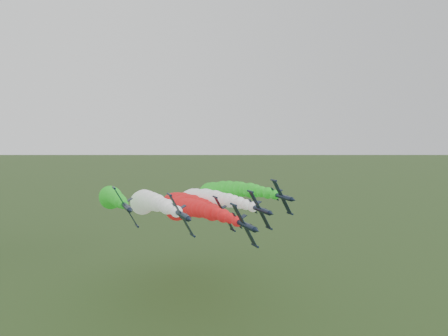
{
  "coord_description": "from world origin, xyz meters",
  "views": [
    {
      "loc": [
        -38.47,
        -85.99,
        59.34
      ],
      "look_at": [
        -0.05,
        6.84,
        50.32
      ],
      "focal_mm": 35.0,
      "sensor_mm": 36.0,
      "label": 1
    }
  ],
  "objects_px": {
    "jet_inner_left": "(145,202)",
    "jet_outer_right": "(219,191)",
    "jet_inner_right": "(198,199)",
    "jet_trail": "(179,203)",
    "jet_lead": "(183,208)",
    "jet_outer_left": "(111,197)"
  },
  "relations": [
    {
      "from": "jet_inner_left",
      "to": "jet_outer_right",
      "type": "height_order",
      "value": "jet_outer_right"
    },
    {
      "from": "jet_inner_right",
      "to": "jet_trail",
      "type": "height_order",
      "value": "jet_inner_right"
    },
    {
      "from": "jet_inner_right",
      "to": "jet_trail",
      "type": "distance_m",
      "value": 12.65
    },
    {
      "from": "jet_trail",
      "to": "jet_lead",
      "type": "bearing_deg",
      "value": -102.31
    },
    {
      "from": "jet_outer_left",
      "to": "jet_outer_right",
      "type": "xyz_separation_m",
      "value": [
        40.55,
        -1.19,
        0.0
      ]
    },
    {
      "from": "jet_outer_left",
      "to": "jet_outer_right",
      "type": "relative_size",
      "value": 1.0
    },
    {
      "from": "jet_trail",
      "to": "jet_outer_right",
      "type": "bearing_deg",
      "value": -20.98
    },
    {
      "from": "jet_lead",
      "to": "jet_outer_left",
      "type": "distance_m",
      "value": 26.99
    },
    {
      "from": "jet_outer_right",
      "to": "jet_trail",
      "type": "relative_size",
      "value": 1.0
    },
    {
      "from": "jet_inner_right",
      "to": "jet_lead",
      "type": "bearing_deg",
      "value": -134.59
    },
    {
      "from": "jet_inner_left",
      "to": "jet_outer_right",
      "type": "bearing_deg",
      "value": 19.09
    },
    {
      "from": "jet_outer_left",
      "to": "jet_trail",
      "type": "relative_size",
      "value": 0.99
    },
    {
      "from": "jet_outer_right",
      "to": "jet_trail",
      "type": "bearing_deg",
      "value": 159.02
    },
    {
      "from": "jet_outer_left",
      "to": "jet_outer_right",
      "type": "bearing_deg",
      "value": -1.68
    },
    {
      "from": "jet_inner_right",
      "to": "jet_trail",
      "type": "relative_size",
      "value": 1.0
    },
    {
      "from": "jet_lead",
      "to": "jet_inner_right",
      "type": "distance_m",
      "value": 11.93
    },
    {
      "from": "jet_lead",
      "to": "jet_inner_left",
      "type": "height_order",
      "value": "jet_inner_left"
    },
    {
      "from": "jet_inner_left",
      "to": "jet_outer_left",
      "type": "height_order",
      "value": "jet_outer_left"
    },
    {
      "from": "jet_lead",
      "to": "jet_inner_right",
      "type": "bearing_deg",
      "value": 45.41
    },
    {
      "from": "jet_inner_right",
      "to": "jet_trail",
      "type": "bearing_deg",
      "value": 108.61
    },
    {
      "from": "jet_outer_right",
      "to": "jet_inner_left",
      "type": "bearing_deg",
      "value": -160.91
    },
    {
      "from": "jet_lead",
      "to": "jet_trail",
      "type": "relative_size",
      "value": 1.0
    }
  ]
}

